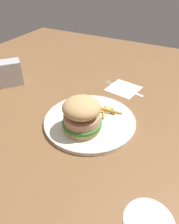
{
  "coord_description": "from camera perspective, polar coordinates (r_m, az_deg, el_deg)",
  "views": [
    {
      "loc": [
        0.23,
        -0.45,
        0.41
      ],
      "look_at": [
        0.0,
        -0.0,
        0.04
      ],
      "focal_mm": 33.95,
      "sensor_mm": 36.0,
      "label": 1
    }
  ],
  "objects": [
    {
      "name": "fries_pile",
      "position": [
        0.68,
        4.44,
        0.44
      ],
      "size": [
        0.11,
        0.07,
        0.01
      ],
      "color": "gold",
      "rests_on": "plate"
    },
    {
      "name": "napkin_dispenser",
      "position": [
        0.89,
        -20.72,
        9.78
      ],
      "size": [
        0.1,
        0.11,
        0.09
      ],
      "primitive_type": "cube",
      "rotation": [
        0.0,
        0.0,
        0.86
      ],
      "color": "#B7BABF",
      "rests_on": "ground_plane"
    },
    {
      "name": "sandwich",
      "position": [
        0.58,
        -2.38,
        -0.63
      ],
      "size": [
        0.11,
        0.11,
        0.1
      ],
      "color": "tan",
      "rests_on": "plate"
    },
    {
      "name": "napkin",
      "position": [
        0.83,
        9.14,
        6.27
      ],
      "size": [
        0.13,
        0.13,
        0.0
      ],
      "primitive_type": "cube",
      "rotation": [
        0.0,
        0.0,
        -0.17
      ],
      "color": "white",
      "rests_on": "ground_plane"
    },
    {
      "name": "plate",
      "position": [
        0.65,
        0.0,
        -2.57
      ],
      "size": [
        0.28,
        0.28,
        0.01
      ],
      "primitive_type": "cylinder",
      "color": "silver",
      "rests_on": "ground_plane"
    },
    {
      "name": "ground_plane",
      "position": [
        0.65,
        0.1,
        -2.8
      ],
      "size": [
        1.6,
        1.6,
        0.0
      ],
      "primitive_type": "plane",
      "color": "brown"
    },
    {
      "name": "fork",
      "position": [
        0.83,
        9.07,
        6.46
      ],
      "size": [
        0.17,
        0.06,
        0.0
      ],
      "color": "silver",
      "rests_on": "napkin"
    }
  ]
}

